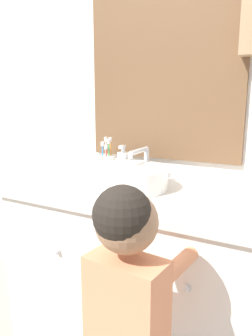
% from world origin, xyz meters
% --- Properties ---
extents(wall_back, '(3.20, 0.18, 2.50)m').
position_xyz_m(wall_back, '(0.02, 0.62, 1.28)').
color(wall_back, silver).
rests_on(wall_back, ground_plane).
extents(vanity_counter, '(1.23, 0.59, 0.81)m').
position_xyz_m(vanity_counter, '(0.00, 0.30, 0.41)').
color(vanity_counter, silver).
rests_on(vanity_counter, ground_plane).
extents(sink_basin, '(0.37, 0.42, 0.16)m').
position_xyz_m(sink_basin, '(-0.10, 0.30, 0.86)').
color(sink_basin, white).
rests_on(sink_basin, vanity_counter).
extents(toothbrush_holder, '(0.09, 0.09, 0.19)m').
position_xyz_m(toothbrush_holder, '(-0.33, 0.49, 0.86)').
color(toothbrush_holder, silver).
rests_on(toothbrush_holder, vanity_counter).
extents(soap_dispenser, '(0.06, 0.06, 0.16)m').
position_xyz_m(soap_dispenser, '(-0.23, 0.49, 0.87)').
color(soap_dispenser, white).
rests_on(soap_dispenser, vanity_counter).
extents(child_figure, '(0.25, 0.47, 0.98)m').
position_xyz_m(child_figure, '(0.19, -0.22, 0.58)').
color(child_figure, slate).
rests_on(child_figure, ground_plane).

